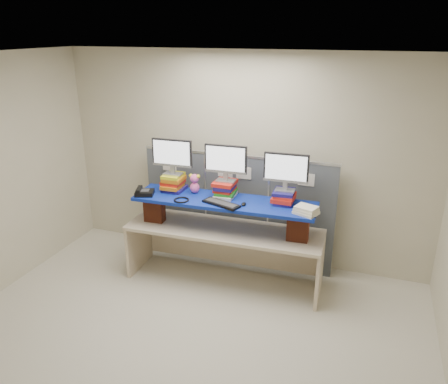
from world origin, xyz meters
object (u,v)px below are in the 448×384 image
at_px(monitor_center, 226,161).
at_px(desk_phone, 144,192).
at_px(monitor_right, 286,170).
at_px(keyboard, 221,204).
at_px(monitor_left, 172,155).
at_px(desk, 224,239).
at_px(blue_board, 224,201).

xyz_separation_m(monitor_center, desk_phone, (-0.96, -0.29, -0.41)).
distance_m(monitor_right, keyboard, 0.84).
xyz_separation_m(monitor_left, monitor_right, (1.41, 0.05, -0.06)).
relative_size(desk, monitor_right, 4.72).
height_order(monitor_right, desk_phone, monitor_right).
bearing_deg(monitor_left, desk, -9.53).
xyz_separation_m(monitor_left, monitor_center, (0.69, 0.02, -0.02)).
bearing_deg(monitor_left, desk_phone, -138.28).
relative_size(desk, blue_board, 1.11).
bearing_deg(keyboard, desk, 116.36).
xyz_separation_m(blue_board, monitor_right, (0.70, 0.14, 0.43)).
relative_size(monitor_center, monitor_right, 1.00).
bearing_deg(desk_phone, monitor_right, -8.09).
relative_size(desk, desk_phone, 9.02).
bearing_deg(desk, monitor_center, 97.84).
distance_m(monitor_left, monitor_center, 0.69).
bearing_deg(monitor_center, blue_board, -82.16).
distance_m(blue_board, monitor_left, 0.87).
bearing_deg(monitor_left, monitor_center, 0.00).
bearing_deg(monitor_right, keyboard, -158.20).
height_order(keyboard, desk_phone, desk_phone).
bearing_deg(desk_phone, blue_board, -8.83).
xyz_separation_m(keyboard, desk_phone, (-1.01, -0.01, 0.02)).
bearing_deg(monitor_center, monitor_right, 0.00).
distance_m(desk, blue_board, 0.50).
relative_size(monitor_center, keyboard, 1.06).
xyz_separation_m(blue_board, monitor_center, (-0.02, 0.12, 0.47)).
relative_size(blue_board, desk_phone, 8.14).
height_order(monitor_left, keyboard, monitor_left).
bearing_deg(monitor_right, desk, -170.47).
bearing_deg(desk_phone, keyboard, -17.88).
xyz_separation_m(blue_board, keyboard, (0.02, -0.16, 0.03)).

